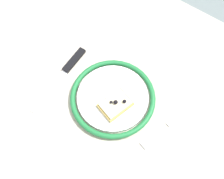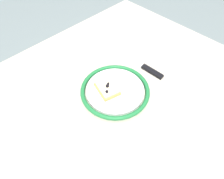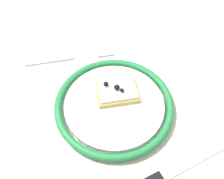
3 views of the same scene
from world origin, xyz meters
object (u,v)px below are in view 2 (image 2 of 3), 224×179
object	(u,v)px
plate	(115,90)
fork	(83,128)
pizza_slice_near	(107,88)
knife	(145,68)
dining_table	(111,109)

from	to	relation	value
plate	fork	world-z (taller)	plate
plate	pizza_slice_near	world-z (taller)	pizza_slice_near
knife	fork	bearing A→B (deg)	-174.83
dining_table	knife	bearing A→B (deg)	-0.12
dining_table	knife	xyz separation A→B (m)	(0.19, -0.00, 0.09)
dining_table	pizza_slice_near	world-z (taller)	pizza_slice_near
dining_table	fork	xyz separation A→B (m)	(-0.15, -0.03, 0.08)
pizza_slice_near	knife	xyz separation A→B (m)	(0.19, -0.02, -0.02)
pizza_slice_near	fork	distance (m)	0.15
fork	plate	bearing A→B (deg)	10.50
fork	dining_table	bearing A→B (deg)	11.80
dining_table	fork	bearing A→B (deg)	-168.20
dining_table	plate	distance (m)	0.09
pizza_slice_near	fork	bearing A→B (deg)	-162.05
knife	plate	bearing A→B (deg)	179.71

